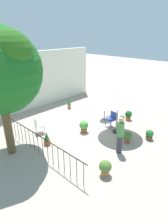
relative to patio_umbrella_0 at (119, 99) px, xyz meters
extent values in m
plane|color=#A5968A|center=(-0.86, 1.40, -1.99)|extent=(60.00, 60.00, 0.00)
cube|color=white|center=(-0.86, 6.66, 0.01)|extent=(10.51, 0.30, 3.98)
cube|color=black|center=(-4.18, 1.40, -0.99)|extent=(0.03, 6.12, 0.03)
cylinder|color=black|center=(-4.18, -1.48, -1.49)|extent=(0.02, 0.02, 1.00)
cylinder|color=black|center=(-4.18, -1.12, -1.49)|extent=(0.02, 0.02, 1.00)
cylinder|color=black|center=(-4.18, -0.76, -1.49)|extent=(0.02, 0.02, 1.00)
cylinder|color=black|center=(-4.18, -0.40, -1.49)|extent=(0.02, 0.02, 1.00)
cylinder|color=black|center=(-4.18, -0.04, -1.49)|extent=(0.02, 0.02, 1.00)
cylinder|color=black|center=(-4.18, 0.32, -1.49)|extent=(0.02, 0.02, 1.00)
cylinder|color=black|center=(-4.18, 0.68, -1.49)|extent=(0.02, 0.02, 1.00)
cylinder|color=black|center=(-4.18, 1.04, -1.49)|extent=(0.02, 0.02, 1.00)
cylinder|color=black|center=(-4.18, 1.40, -1.49)|extent=(0.02, 0.02, 1.00)
cylinder|color=black|center=(-4.18, 1.76, -1.49)|extent=(0.02, 0.02, 1.00)
cylinder|color=black|center=(-4.18, 2.12, -1.49)|extent=(0.02, 0.02, 1.00)
cylinder|color=black|center=(-4.18, 2.48, -1.49)|extent=(0.02, 0.02, 1.00)
cylinder|color=black|center=(-4.18, 2.84, -1.49)|extent=(0.02, 0.02, 1.00)
cylinder|color=black|center=(-4.18, 3.19, -1.49)|extent=(0.02, 0.02, 1.00)
cylinder|color=black|center=(-4.18, 3.55, -1.49)|extent=(0.02, 0.02, 1.00)
cylinder|color=black|center=(-4.18, 3.91, -1.49)|extent=(0.02, 0.02, 1.00)
cylinder|color=black|center=(-4.18, 4.27, -1.49)|extent=(0.02, 0.02, 1.00)
cylinder|color=brown|center=(-5.00, 2.40, -0.70)|extent=(0.37, 0.37, 2.57)
sphere|color=#245C23|center=(-4.13, 2.74, 1.45)|extent=(2.09, 2.09, 2.09)
sphere|color=#255E17|center=(-4.83, 1.61, 2.50)|extent=(1.74, 1.74, 1.74)
cylinder|color=#2D2D2D|center=(0.00, 0.00, -1.95)|extent=(0.44, 0.44, 0.08)
cylinder|color=slate|center=(0.00, 0.00, -0.90)|extent=(0.04, 0.04, 2.17)
cone|color=beige|center=(0.00, 0.00, 0.02)|extent=(2.35, 2.35, 0.33)
sphere|color=slate|center=(0.00, 0.00, 0.21)|extent=(0.06, 0.06, 0.06)
cylinder|color=silver|center=(0.83, 1.54, -1.25)|extent=(0.70, 0.70, 0.02)
cylinder|color=slate|center=(0.83, 1.54, -1.62)|extent=(0.06, 0.06, 0.73)
cylinder|color=slate|center=(0.83, 1.54, -1.97)|extent=(0.39, 0.39, 0.03)
cube|color=silver|center=(-3.00, 3.05, -1.54)|extent=(0.58, 0.59, 0.04)
cube|color=silver|center=(-3.19, 3.12, -1.30)|extent=(0.18, 0.43, 0.45)
cube|color=silver|center=(-3.07, 2.85, -1.42)|extent=(0.39, 0.17, 0.03)
cube|color=silver|center=(-2.93, 3.25, -1.42)|extent=(0.39, 0.17, 0.03)
cylinder|color=silver|center=(-2.87, 2.78, -1.77)|extent=(0.04, 0.04, 0.43)
cylinder|color=silver|center=(-2.73, 3.18, -1.77)|extent=(0.04, 0.04, 0.43)
cylinder|color=silver|center=(-3.26, 2.91, -1.77)|extent=(0.04, 0.04, 0.43)
cylinder|color=silver|center=(-3.12, 3.32, -1.77)|extent=(0.04, 0.04, 0.43)
cube|color=#2A429C|center=(0.32, 0.64, -1.51)|extent=(0.53, 0.55, 0.04)
cube|color=#2A429C|center=(0.53, 0.61, -1.29)|extent=(0.10, 0.47, 0.41)
cube|color=#2A429C|center=(0.35, 0.87, -1.39)|extent=(0.42, 0.10, 0.03)
cube|color=#2A429C|center=(0.29, 0.42, -1.39)|extent=(0.42, 0.10, 0.03)
cylinder|color=#2A429C|center=(0.14, 0.90, -1.76)|extent=(0.04, 0.04, 0.45)
cylinder|color=#2A429C|center=(0.08, 0.45, -1.76)|extent=(0.04, 0.04, 0.45)
cylinder|color=#2A429C|center=(0.56, 0.84, -1.76)|extent=(0.04, 0.04, 0.45)
cylinder|color=#2A429C|center=(0.50, 0.39, -1.76)|extent=(0.04, 0.04, 0.45)
cylinder|color=#C3613C|center=(1.88, 0.42, -1.88)|extent=(0.32, 0.32, 0.20)
cylinder|color=#382819|center=(1.88, 0.42, -1.79)|extent=(0.28, 0.28, 0.02)
sphere|color=#195A1E|center=(1.88, 0.42, -1.60)|extent=(0.43, 0.43, 0.43)
cylinder|color=#BE6B3A|center=(-3.20, -1.70, -1.88)|extent=(0.32, 0.32, 0.20)
cylinder|color=#382819|center=(-3.20, -1.70, -1.79)|extent=(0.28, 0.28, 0.02)
sphere|color=#4C742E|center=(-3.20, -1.70, -1.57)|extent=(0.49, 0.49, 0.49)
cylinder|color=#BF6D4B|center=(1.21, 0.44, -1.87)|extent=(0.24, 0.24, 0.24)
cylinder|color=#382819|center=(1.21, 0.44, -1.76)|extent=(0.22, 0.22, 0.02)
sphere|color=#327332|center=(1.21, 0.44, -1.63)|extent=(0.29, 0.29, 0.29)
cylinder|color=#9C5438|center=(-0.54, -1.04, -1.89)|extent=(0.30, 0.30, 0.19)
cylinder|color=#382819|center=(-0.54, -1.04, -1.81)|extent=(0.26, 0.26, 0.02)
sphere|color=#466B2E|center=(-0.54, -1.04, -1.60)|extent=(0.46, 0.46, 0.46)
cylinder|color=#B6532E|center=(-3.46, 1.75, -1.86)|extent=(0.33, 0.33, 0.24)
cylinder|color=#382819|center=(-3.46, 1.75, -1.75)|extent=(0.29, 0.29, 0.02)
cone|color=#3A7534|center=(-3.46, 1.75, -1.51)|extent=(0.30, 0.30, 0.47)
cylinder|color=brown|center=(0.55, -1.68, -1.90)|extent=(0.34, 0.34, 0.17)
cylinder|color=#382819|center=(0.55, -1.68, -1.83)|extent=(0.30, 0.30, 0.02)
sphere|color=#26702D|center=(0.55, -1.68, -1.65)|extent=(0.40, 0.40, 0.40)
sphere|color=#B747B4|center=(0.45, -1.71, -1.66)|extent=(0.08, 0.08, 0.08)
sphere|color=#B747B4|center=(0.66, -1.76, -1.58)|extent=(0.11, 0.11, 0.11)
sphere|color=#B747B4|center=(0.65, -1.58, -1.56)|extent=(0.08, 0.08, 0.08)
sphere|color=#B747B4|center=(0.62, -1.57, -1.66)|extent=(0.08, 0.08, 0.08)
cylinder|color=#C05A38|center=(0.58, 4.59, -1.85)|extent=(0.22, 0.22, 0.28)
cylinder|color=#382819|center=(0.58, 4.59, -1.72)|extent=(0.20, 0.20, 0.02)
cone|color=#45793A|center=(0.58, 4.59, -1.40)|extent=(0.27, 0.27, 0.61)
cylinder|color=#A5542B|center=(-1.25, 1.33, -1.88)|extent=(0.35, 0.35, 0.22)
cylinder|color=#382819|center=(-1.25, 1.33, -1.78)|extent=(0.31, 0.31, 0.02)
sphere|color=#4A9A40|center=(-1.25, 1.33, -1.55)|extent=(0.51, 0.51, 0.51)
cylinder|color=#33333D|center=(-1.53, -1.20, -1.55)|extent=(0.26, 0.26, 0.87)
cylinder|color=#4A8C49|center=(-1.53, -1.20, -0.77)|extent=(0.43, 0.43, 0.69)
sphere|color=tan|center=(-1.53, -1.20, -0.30)|extent=(0.24, 0.24, 0.24)
camera|label=1|loc=(-8.10, -5.27, 3.24)|focal=30.77mm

